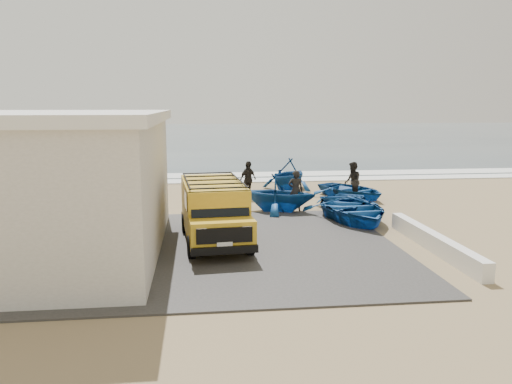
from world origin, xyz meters
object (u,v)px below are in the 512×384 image
van (214,209)px  boat_far_left (288,174)px  fisherman_middle (352,181)px  boat_near_right (342,204)px  boat_mid_right (351,190)px  boat_near_left (353,209)px  boat_mid_left (279,193)px  parapet (434,242)px  fisherman_front (296,191)px  fisherman_back (248,180)px  building (22,185)px

van → boat_far_left: 10.75m
van → fisherman_middle: bearing=39.0°
van → boat_near_right: (5.43, 3.71, -0.71)m
fisherman_middle → boat_mid_right: bearing=173.8°
boat_near_left → boat_mid_left: (-2.62, 1.98, 0.35)m
boat_mid_left → boat_far_left: bearing=10.5°
parapet → boat_mid_right: boat_mid_right is taller
boat_near_right → boat_mid_right: 3.76m
van → fisherman_front: bearing=46.7°
boat_mid_right → parapet: bearing=-119.6°
boat_near_left → boat_mid_left: 3.30m
boat_mid_left → fisherman_front: (0.75, 0.12, 0.06)m
boat_mid_left → fisherman_back: bearing=41.0°
building → boat_near_right: bearing=22.0°
boat_far_left → van: bearing=-77.3°
boat_near_right → fisherman_middle: size_ratio=2.13×
building → boat_far_left: (9.97, 10.65, -1.32)m
boat_near_right → fisherman_front: (-1.80, 0.86, 0.47)m
boat_mid_left → boat_far_left: 5.60m
boat_far_left → fisherman_front: fisherman_front is taller
building → van: building is taller
boat_mid_left → fisherman_front: 0.76m
parapet → van: (-6.79, 1.78, 0.84)m
boat_near_right → boat_mid_left: (-2.55, 0.73, 0.41)m
boat_near_right → boat_near_left: bearing=-59.6°
boat_near_left → boat_far_left: (-1.23, 7.40, 0.37)m
fisherman_back → boat_near_right: bearing=-89.2°
building → van: (5.71, 0.78, -1.04)m
boat_near_left → parapet: bearing=-77.1°
parapet → boat_far_left: bearing=102.2°
parapet → van: size_ratio=1.20×
fisherman_back → boat_near_left: bearing=-96.0°
building → fisherman_back: building is taller
boat_far_left → boat_near_left: bearing=-44.5°
boat_near_right → fisherman_middle: fisherman_middle is taller
parapet → boat_near_right: bearing=103.9°
van → boat_mid_left: van is taller
building → fisherman_middle: size_ratio=5.08×
parapet → building: bearing=175.4°
boat_near_right → parapet: bearing=-48.7°
boat_far_left → fisherman_back: 3.13m
boat_near_left → boat_mid_right: size_ratio=1.20×
fisherman_back → boat_mid_right: bearing=-47.2°
building → boat_near_left: (11.20, 3.24, -1.69)m
boat_near_right → van: bearing=-118.3°
boat_near_left → boat_mid_right: 4.91m
fisherman_middle → fisherman_back: (-4.82, 1.35, -0.03)m
building → boat_mid_left: 10.14m
building → boat_mid_left: bearing=31.3°
fisherman_middle → boat_mid_left: bearing=-53.9°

